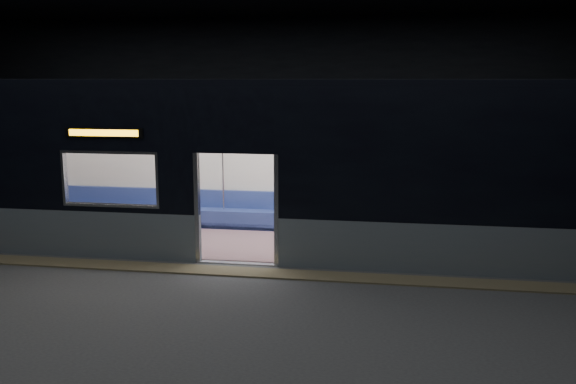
# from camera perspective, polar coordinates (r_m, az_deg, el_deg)

# --- Properties ---
(station_floor) EXTENTS (24.00, 14.00, 0.01)m
(station_floor) POSITION_cam_1_polar(r_m,az_deg,el_deg) (10.38, -6.16, -8.43)
(station_floor) COLOR #47494C
(station_floor) RESTS_ON ground
(station_envelope) EXTENTS (24.00, 14.00, 5.00)m
(station_envelope) POSITION_cam_1_polar(r_m,az_deg,el_deg) (9.82, -6.59, 12.26)
(station_envelope) COLOR black
(station_envelope) RESTS_ON station_floor
(tactile_strip) EXTENTS (22.80, 0.50, 0.03)m
(tactile_strip) POSITION_cam_1_polar(r_m,az_deg,el_deg) (10.87, -5.39, -7.41)
(tactile_strip) COLOR #8C7F59
(tactile_strip) RESTS_ON station_floor
(metro_car) EXTENTS (18.00, 3.04, 3.35)m
(metro_car) POSITION_cam_1_polar(r_m,az_deg,el_deg) (12.38, -3.23, 3.51)
(metro_car) COLOR gray
(metro_car) RESTS_ON station_floor
(passenger) EXTENTS (0.39, 0.64, 1.29)m
(passenger) POSITION_cam_1_polar(r_m,az_deg,el_deg) (13.36, 1.81, -0.65)
(passenger) COLOR black
(passenger) RESTS_ON metro_car
(handbag) EXTENTS (0.29, 0.25, 0.14)m
(handbag) POSITION_cam_1_polar(r_m,az_deg,el_deg) (13.18, 1.90, -1.25)
(handbag) COLOR black
(handbag) RESTS_ON passenger
(transit_map) EXTENTS (1.06, 0.03, 0.69)m
(transit_map) POSITION_cam_1_polar(r_m,az_deg,el_deg) (13.50, 14.53, 2.28)
(transit_map) COLOR white
(transit_map) RESTS_ON metro_car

